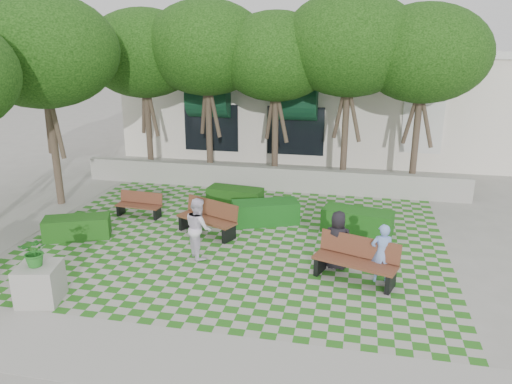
% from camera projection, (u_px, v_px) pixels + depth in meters
% --- Properties ---
extents(ground, '(90.00, 90.00, 0.00)m').
position_uv_depth(ground, '(227.00, 255.00, 13.81)').
color(ground, gray).
rests_on(ground, ground).
extents(lawn, '(12.00, 12.00, 0.00)m').
position_uv_depth(lawn, '(236.00, 241.00, 14.74)').
color(lawn, '#2B721E').
rests_on(lawn, ground).
extents(sidewalk_south, '(16.00, 2.00, 0.01)m').
position_uv_depth(sidewalk_south, '(162.00, 358.00, 9.43)').
color(sidewalk_south, '#9E9B93').
rests_on(sidewalk_south, ground).
extents(sidewalk_west, '(2.00, 12.00, 0.01)m').
position_uv_depth(sidewalk_west, '(21.00, 222.00, 16.16)').
color(sidewalk_west, '#9E9B93').
rests_on(sidewalk_west, ground).
extents(retaining_wall, '(15.00, 0.36, 0.90)m').
position_uv_depth(retaining_wall, '(268.00, 178.00, 19.44)').
color(retaining_wall, '#9E9B93').
rests_on(retaining_wall, ground).
extents(bench_east, '(2.16, 1.31, 1.08)m').
position_uv_depth(bench_east, '(356.00, 261.00, 12.28)').
color(bench_east, brown).
rests_on(bench_east, ground).
extents(bench_mid, '(2.05, 1.39, 1.03)m').
position_uv_depth(bench_mid, '(208.00, 219.00, 15.13)').
color(bench_mid, brown).
rests_on(bench_mid, ground).
extents(bench_west, '(1.57, 0.63, 0.81)m').
position_uv_depth(bench_west, '(139.00, 205.00, 16.64)').
color(bench_west, brown).
rests_on(bench_west, ground).
extents(hedge_east, '(2.23, 1.26, 0.73)m').
position_uv_depth(hedge_east, '(357.00, 221.00, 15.26)').
color(hedge_east, '#164E15').
rests_on(hedge_east, ground).
extents(hedge_midright, '(2.25, 1.55, 0.73)m').
position_uv_depth(hedge_midright, '(265.00, 212.00, 16.01)').
color(hedge_midright, '#144C17').
rests_on(hedge_midright, ground).
extents(hedge_midleft, '(2.00, 1.01, 0.67)m').
position_uv_depth(hedge_midleft, '(235.00, 197.00, 17.60)').
color(hedge_midleft, '#184612').
rests_on(hedge_midleft, ground).
extents(hedge_west, '(2.03, 1.42, 0.66)m').
position_uv_depth(hedge_west, '(77.00, 228.00, 14.87)').
color(hedge_west, '#194B14').
rests_on(hedge_west, ground).
extents(planter_front, '(1.07, 1.07, 1.59)m').
position_uv_depth(planter_front, '(39.00, 276.00, 11.25)').
color(planter_front, '#9E9B93').
rests_on(planter_front, ground).
extents(person_blue, '(0.60, 0.43, 1.51)m').
position_uv_depth(person_blue, '(382.00, 253.00, 12.13)').
color(person_blue, '#7EA0E6').
rests_on(person_blue, ground).
extents(person_dark, '(0.78, 0.52, 1.56)m').
position_uv_depth(person_dark, '(338.00, 240.00, 12.83)').
color(person_dark, black).
rests_on(person_dark, ground).
extents(person_white, '(1.00, 1.03, 1.68)m').
position_uv_depth(person_white, '(198.00, 228.00, 13.50)').
color(person_white, white).
rests_on(person_white, ground).
extents(tree_row, '(17.70, 13.40, 7.41)m').
position_uv_depth(tree_row, '(218.00, 53.00, 18.14)').
color(tree_row, '#47382B').
rests_on(tree_row, ground).
extents(building, '(18.00, 8.92, 5.15)m').
position_uv_depth(building, '(314.00, 100.00, 25.97)').
color(building, silver).
rests_on(building, ground).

